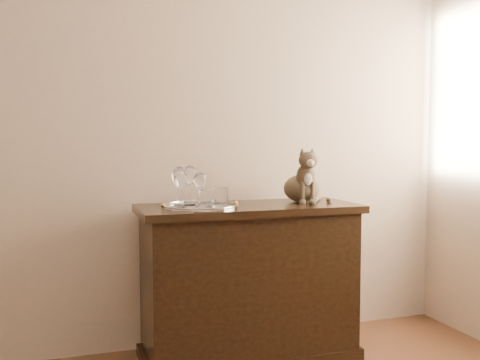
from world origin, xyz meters
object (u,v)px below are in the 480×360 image
object	(u,v)px
wine_glass_c	(181,190)
wine_glass_d	(200,189)
wine_glass_b	(190,185)
cat	(302,175)
sideboard	(249,282)
wine_glass_a	(179,186)
tumbler_b	(206,199)
tumbler_c	(220,196)
tray	(200,207)

from	to	relation	value
wine_glass_c	wine_glass_d	bearing A→B (deg)	9.41
wine_glass_b	cat	distance (m)	0.65
sideboard	wine_glass_a	world-z (taller)	wine_glass_a
wine_glass_c	cat	size ratio (longest dim) A/B	0.59
tumbler_b	wine_glass_b	bearing A→B (deg)	101.59
sideboard	wine_glass_b	world-z (taller)	wine_glass_b
wine_glass_a	tumbler_b	world-z (taller)	wine_glass_a
wine_glass_d	tumbler_b	bearing A→B (deg)	-87.87
tumbler_b	cat	bearing A→B (deg)	15.93
wine_glass_a	sideboard	bearing A→B (deg)	-4.34
tumbler_c	wine_glass_d	bearing A→B (deg)	-176.71
wine_glass_a	tumbler_c	xyz separation A→B (m)	(0.21, -0.06, -0.06)
tumbler_b	wine_glass_d	bearing A→B (deg)	92.13
tray	wine_glass_b	world-z (taller)	wine_glass_b
cat	tumbler_b	bearing A→B (deg)	-155.66
wine_glass_a	tumbler_b	size ratio (longest dim) A/B	2.23
tray	cat	xyz separation A→B (m)	(0.61, 0.07, 0.15)
sideboard	tumbler_b	bearing A→B (deg)	-153.64
sideboard	tray	bearing A→B (deg)	-173.86
sideboard	tumbler_c	world-z (taller)	tumbler_c
tumbler_c	cat	xyz separation A→B (m)	(0.50, 0.07, 0.10)
tray	wine_glass_c	distance (m)	0.15
sideboard	wine_glass_c	world-z (taller)	wine_glass_c
tumbler_c	tray	bearing A→B (deg)	178.86
wine_glass_c	tumbler_c	bearing A→B (deg)	6.28
tumbler_b	wine_glass_a	bearing A→B (deg)	120.60
sideboard	tumbler_b	world-z (taller)	tumbler_b
tumbler_c	sideboard	bearing A→B (deg)	10.70
wine_glass_b	tumbler_c	size ratio (longest dim) A/B	2.23
tray	wine_glass_c	size ratio (longest dim) A/B	2.18
wine_glass_b	tumbler_b	size ratio (longest dim) A/B	2.26
tray	wine_glass_d	bearing A→B (deg)	-112.05
tray	wine_glass_b	bearing A→B (deg)	115.97
wine_glass_a	wine_glass_d	bearing A→B (deg)	-35.33
tray	wine_glass_c	bearing A→B (deg)	-166.53
tumbler_b	cat	distance (m)	0.64
tray	wine_glass_b	xyz separation A→B (m)	(-0.04, 0.08, 0.11)
wine_glass_d	tumbler_b	xyz separation A→B (m)	(0.00, -0.10, -0.04)
wine_glass_a	wine_glass_c	size ratio (longest dim) A/B	1.12
sideboard	tray	distance (m)	0.51
wine_glass_a	cat	bearing A→B (deg)	0.61
tumbler_c	cat	distance (m)	0.52
tray	wine_glass_a	world-z (taller)	wine_glass_a
sideboard	tumbler_c	distance (m)	0.51
sideboard	wine_glass_b	bearing A→B (deg)	171.40
wine_glass_c	tumbler_b	world-z (taller)	wine_glass_c
wine_glass_a	cat	distance (m)	0.71
tray	tumbler_c	bearing A→B (deg)	-1.14
sideboard	cat	xyz separation A→B (m)	(0.33, 0.04, 0.58)
wine_glass_d	tray	bearing A→B (deg)	67.95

